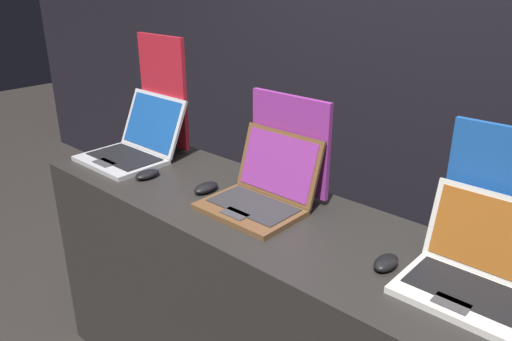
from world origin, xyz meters
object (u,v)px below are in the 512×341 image
object	(u,v)px
laptop_front	(133,145)
mouse_back	(386,263)
mouse_front	(147,174)
promo_stand_front	(164,96)
laptop_back	(472,270)
mouse_middle	(206,188)
promo_stand_middle	(290,148)
laptop_middle	(261,191)
promo_stand_back	(503,203)

from	to	relation	value
laptop_front	mouse_back	bearing A→B (deg)	-1.96
mouse_front	promo_stand_front	size ratio (longest dim) A/B	0.21
laptop_back	mouse_back	xyz separation A→B (m)	(-0.22, -0.06, -0.04)
mouse_middle	promo_stand_middle	bearing A→B (deg)	40.49
mouse_back	laptop_back	bearing A→B (deg)	15.54
laptop_front	promo_stand_front	bearing A→B (deg)	90.00
laptop_back	mouse_back	world-z (taller)	laptop_back
promo_stand_front	mouse_back	world-z (taller)	promo_stand_front
laptop_front	laptop_back	distance (m)	1.54
mouse_front	mouse_back	world-z (taller)	mouse_back
laptop_front	laptop_back	bearing A→B (deg)	0.61
promo_stand_front	promo_stand_middle	size ratio (longest dim) A/B	1.38
laptop_middle	promo_stand_back	world-z (taller)	promo_stand_back
promo_stand_middle	mouse_back	world-z (taller)	promo_stand_middle
laptop_front	laptop_back	size ratio (longest dim) A/B	1.20
laptop_front	mouse_middle	distance (m)	0.53
laptop_back	mouse_back	size ratio (longest dim) A/B	3.21
mouse_front	promo_stand_back	bearing A→B (deg)	12.59
laptop_middle	mouse_front	bearing A→B (deg)	-167.46
laptop_front	promo_stand_back	xyz separation A→B (m)	(1.54, 0.19, 0.14)
promo_stand_front	laptop_middle	xyz separation A→B (m)	(0.77, -0.18, -0.20)
promo_stand_middle	promo_stand_back	distance (m)	0.76
promo_stand_front	laptop_back	size ratio (longest dim) A/B	1.64
promo_stand_front	promo_stand_back	bearing A→B (deg)	-0.21
mouse_front	promo_stand_middle	xyz separation A→B (m)	(0.53, 0.28, 0.17)
promo_stand_middle	mouse_front	bearing A→B (deg)	-152.30
laptop_back	promo_stand_front	bearing A→B (deg)	173.48
laptop_front	mouse_middle	bearing A→B (deg)	-3.70
laptop_back	laptop_front	bearing A→B (deg)	-179.39
promo_stand_front	mouse_middle	world-z (taller)	promo_stand_front
mouse_middle	mouse_back	bearing A→B (deg)	-0.80
laptop_front	promo_stand_front	size ratio (longest dim) A/B	0.73
laptop_back	mouse_back	distance (m)	0.23
mouse_middle	laptop_front	bearing A→B (deg)	176.30
laptop_back	promo_stand_back	size ratio (longest dim) A/B	0.78
promo_stand_middle	laptop_back	world-z (taller)	promo_stand_middle
mouse_middle	mouse_back	distance (m)	0.79
mouse_front	mouse_middle	size ratio (longest dim) A/B	1.00
laptop_middle	mouse_back	bearing A→B (deg)	-6.31
mouse_middle	laptop_back	xyz separation A→B (m)	(1.01, 0.05, 0.04)
mouse_back	laptop_middle	bearing A→B (deg)	173.69
promo_stand_back	promo_stand_front	bearing A→B (deg)	179.79
promo_stand_front	laptop_back	world-z (taller)	promo_stand_front
mouse_back	promo_stand_back	size ratio (longest dim) A/B	0.24
promo_stand_back	laptop_back	bearing A→B (deg)	-90.00
promo_stand_middle	mouse_middle	bearing A→B (deg)	-139.51
promo_stand_middle	laptop_back	distance (m)	0.79
laptop_front	promo_stand_middle	distance (m)	0.80
mouse_back	laptop_front	bearing A→B (deg)	178.04
laptop_middle	laptop_back	world-z (taller)	laptop_middle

